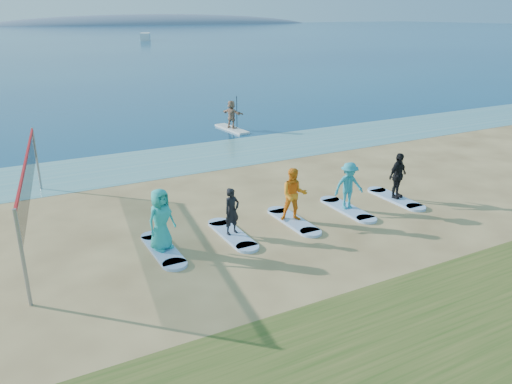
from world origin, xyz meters
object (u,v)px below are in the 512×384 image
boat_offshore_b (146,40)px  student_3 (349,186)px  student_1 (232,211)px  surfboard_4 (395,199)px  volleyball_net (28,176)px  paddleboarder (232,114)px  student_4 (398,176)px  paddleboard (232,129)px  student_0 (161,219)px  surfboard_0 (163,250)px  surfboard_2 (293,221)px  student_2 (294,195)px  surfboard_3 (347,209)px  surfboard_1 (232,234)px

boat_offshore_b → student_3: bearing=-83.9°
student_1 → surfboard_4: student_1 is taller
student_3 → volleyball_net: bearing=172.1°
paddleboarder → student_4: (0.28, -13.67, 0.01)m
paddleboard → student_0: student_0 is taller
paddleboarder → surfboard_4: paddleboarder is taller
student_4 → surfboard_0: bearing=165.7°
student_1 → student_3: bearing=-13.1°
paddleboarder → boat_offshore_b: bearing=-37.5°
boat_offshore_b → surfboard_2: 120.20m
student_1 → paddleboarder: bearing=51.3°
paddleboard → student_1: (-6.55, -13.67, 0.78)m
student_0 → student_4: 9.11m
volleyball_net → paddleboarder: (11.96, 10.49, -0.96)m
boat_offshore_b → student_2: 120.20m
student_3 → student_0: bearing=-170.2°
boat_offshore_b → surfboard_3: bearing=-83.9°
paddleboard → student_2: student_2 is taller
student_2 → surfboard_4: student_2 is taller
paddleboard → paddleboarder: bearing=-94.4°
volleyball_net → student_1: size_ratio=6.02×
surfboard_3 → volleyball_net: bearing=162.3°
student_0 → student_2: 4.55m
boat_offshore_b → student_4: 119.17m
surfboard_0 → student_0: 0.97m
surfboard_1 → surfboard_0: bearing=180.0°
surfboard_2 → student_2: size_ratio=1.22×
student_2 → student_3: student_2 is taller
paddleboard → paddleboarder: (0.00, -0.00, 0.89)m
student_3 → student_4: student_4 is taller
surfboard_1 → student_4: 6.89m
student_1 → surfboard_2: 2.41m
student_0 → surfboard_1: (2.28, 0.00, -0.97)m
volleyball_net → paddleboarder: 15.94m
student_2 → surfboard_0: bearing=-155.4°
paddleboarder → surfboard_3: paddleboarder is taller
student_3 → surfboard_4: bearing=9.8°
surfboard_1 → paddleboard: bearing=64.4°
surfboard_1 → surfboard_4: bearing=0.0°
surfboard_1 → surfboard_2: size_ratio=1.00×
student_0 → student_2: student_0 is taller
surfboard_3 → student_4: size_ratio=1.28×
paddleboard → boat_offshore_b: (25.11, 102.87, -0.06)m
surfboard_1 → student_3: student_3 is taller
paddleboarder → surfboard_0: bearing=123.4°
volleyball_net → student_2: (7.69, -3.18, -0.92)m
surfboard_3 → surfboard_4: size_ratio=1.00×
surfboard_3 → surfboard_4: (2.28, 0.00, 0.00)m
boat_offshore_b → surfboard_4: 119.16m
student_0 → student_1: 2.28m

